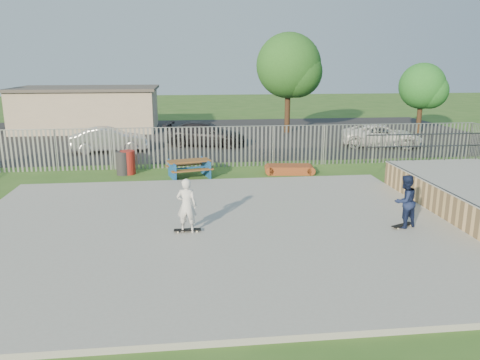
{
  "coord_description": "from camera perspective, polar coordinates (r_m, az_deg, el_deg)",
  "views": [
    {
      "loc": [
        -0.61,
        -13.53,
        5.09
      ],
      "look_at": [
        1.16,
        2.0,
        1.1
      ],
      "focal_mm": 35.0,
      "sensor_mm": 36.0,
      "label": 1
    }
  ],
  "objects": [
    {
      "name": "parking_lot",
      "position": [
        32.93,
        -5.38,
        5.38
      ],
      "size": [
        40.0,
        18.0,
        0.02
      ],
      "primitive_type": "cube",
      "color": "black",
      "rests_on": "ground"
    },
    {
      "name": "skater_white",
      "position": [
        13.83,
        -6.52,
        -3.11
      ],
      "size": [
        0.66,
        0.49,
        1.64
      ],
      "primitive_type": "imported",
      "rotation": [
        0.0,
        0.0,
        2.97
      ],
      "color": "silver",
      "rests_on": "concrete_slab"
    },
    {
      "name": "ground",
      "position": [
        14.46,
        -3.68,
        -6.31
      ],
      "size": [
        120.0,
        120.0,
        0.0
      ],
      "primitive_type": "plane",
      "color": "#325D20",
      "rests_on": "ground"
    },
    {
      "name": "concrete_slab",
      "position": [
        14.44,
        -3.69,
        -6.03
      ],
      "size": [
        15.0,
        12.0,
        0.15
      ],
      "primitive_type": "cube",
      "color": "gray",
      "rests_on": "ground"
    },
    {
      "name": "trash_bin_red",
      "position": [
        22.16,
        -13.49,
        2.1
      ],
      "size": [
        0.66,
        0.66,
        1.09
      ],
      "primitive_type": "cylinder",
      "color": "maroon",
      "rests_on": "ground"
    },
    {
      "name": "trash_bin_grey",
      "position": [
        22.12,
        -14.04,
        2.02
      ],
      "size": [
        0.65,
        0.65,
        1.08
      ],
      "primitive_type": "cylinder",
      "color": "#262629",
      "rests_on": "ground"
    },
    {
      "name": "car_silver",
      "position": [
        27.83,
        -15.64,
        4.76
      ],
      "size": [
        4.39,
        1.96,
        1.4
      ],
      "primitive_type": "imported",
      "rotation": [
        0.0,
        0.0,
        1.69
      ],
      "color": "silver",
      "rests_on": "parking_lot"
    },
    {
      "name": "skater_navy",
      "position": [
        14.99,
        19.45,
        -2.47
      ],
      "size": [
        0.98,
        0.88,
        1.64
      ],
      "primitive_type": "imported",
      "rotation": [
        0.0,
        0.0,
        3.55
      ],
      "color": "#141D3E",
      "rests_on": "concrete_slab"
    },
    {
      "name": "skateboard_a",
      "position": [
        15.23,
        19.21,
        -5.29
      ],
      "size": [
        0.81,
        0.5,
        0.08
      ],
      "rotation": [
        0.0,
        0.0,
        0.4
      ],
      "color": "black",
      "rests_on": "concrete_slab"
    },
    {
      "name": "building",
      "position": [
        37.43,
        -18.05,
        8.29
      ],
      "size": [
        10.4,
        6.4,
        3.2
      ],
      "color": "#BDAA91",
      "rests_on": "ground"
    },
    {
      "name": "skateboard_b",
      "position": [
        14.09,
        -6.43,
        -6.13
      ],
      "size": [
        0.8,
        0.2,
        0.08
      ],
      "rotation": [
        0.0,
        0.0,
        -0.0
      ],
      "color": "black",
      "rests_on": "concrete_slab"
    },
    {
      "name": "car_dark",
      "position": [
        28.86,
        -4.22,
        5.61
      ],
      "size": [
        5.29,
        3.08,
        1.44
      ],
      "primitive_type": "imported",
      "rotation": [
        0.0,
        0.0,
        1.34
      ],
      "color": "black",
      "rests_on": "parking_lot"
    },
    {
      "name": "car_white",
      "position": [
        29.83,
        16.88,
        5.21
      ],
      "size": [
        5.17,
        3.3,
        1.33
      ],
      "primitive_type": "imported",
      "rotation": [
        0.0,
        0.0,
        1.32
      ],
      "color": "white",
      "rests_on": "parking_lot"
    },
    {
      "name": "fence",
      "position": [
        18.64,
        -1.38,
        1.64
      ],
      "size": [
        26.04,
        16.02,
        2.0
      ],
      "color": "gray",
      "rests_on": "ground"
    },
    {
      "name": "picnic_table",
      "position": [
        21.1,
        -6.22,
        1.4
      ],
      "size": [
        2.18,
        1.94,
        0.79
      ],
      "rotation": [
        0.0,
        0.0,
        0.25
      ],
      "color": "brown",
      "rests_on": "ground"
    },
    {
      "name": "tree_right",
      "position": [
        36.16,
        21.32,
        10.6
      ],
      "size": [
        3.23,
        3.23,
        4.98
      ],
      "color": "#3F2919",
      "rests_on": "ground"
    },
    {
      "name": "funbox",
      "position": [
        21.88,
        6.05,
        1.3
      ],
      "size": [
        2.0,
        1.16,
        0.38
      ],
      "rotation": [
        0.0,
        0.0,
        -0.11
      ],
      "color": "brown",
      "rests_on": "ground"
    },
    {
      "name": "tree_mid",
      "position": [
        34.2,
        5.93,
        13.69
      ],
      "size": [
        4.58,
        4.58,
        7.07
      ],
      "color": "#3F2919",
      "rests_on": "ground"
    }
  ]
}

